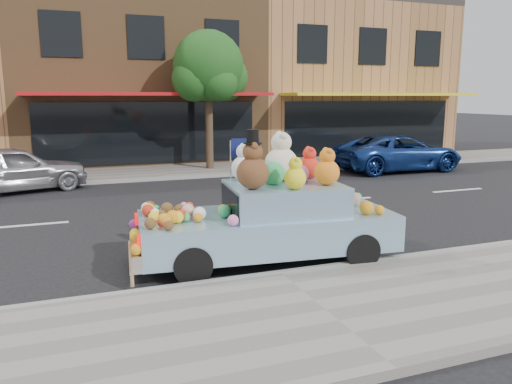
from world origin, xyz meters
name	(u,v)px	position (x,y,z in m)	size (l,w,h in m)	color
ground	(201,211)	(0.00, 0.00, 0.00)	(120.00, 120.00, 0.00)	black
near_sidewalk	(326,314)	(0.00, -6.50, 0.06)	(60.00, 3.00, 0.12)	gray
far_sidewalk	(158,172)	(0.00, 6.50, 0.06)	(60.00, 3.00, 0.12)	gray
near_kerb	(280,275)	(0.00, -5.00, 0.07)	(60.00, 0.12, 0.13)	gray
far_kerb	(165,178)	(0.00, 5.00, 0.07)	(60.00, 0.12, 0.13)	gray
storefront_mid	(135,78)	(0.00, 11.97, 3.64)	(10.00, 9.80, 7.30)	brown
storefront_right	(329,80)	(10.00, 11.97, 3.64)	(10.00, 9.80, 7.30)	#A87046
street_tree	(209,72)	(2.03, 6.55, 3.69)	(3.00, 2.70, 5.22)	#38281C
car_silver	(13,169)	(-4.59, 4.38, 0.70)	(1.66, 4.14, 1.41)	#A9A8AD
car_blue	(398,153)	(8.79, 4.09, 0.69)	(2.28, 4.94, 1.37)	navy
art_car	(268,216)	(0.16, -4.09, 0.79)	(4.63, 2.17, 2.31)	black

